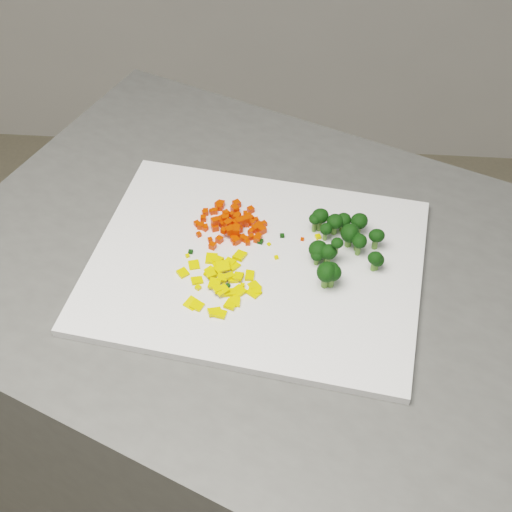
# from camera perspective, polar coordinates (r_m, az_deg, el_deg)

# --- Properties ---
(counter_block) EXTENTS (1.08, 0.94, 0.90)m
(counter_block) POSITION_cam_1_polar(r_m,az_deg,el_deg) (1.31, 1.65, -14.62)
(counter_block) COLOR #4D4D4B
(counter_block) RESTS_ON ground
(cutting_board) EXTENTS (0.47, 0.39, 0.01)m
(cutting_board) POSITION_cam_1_polar(r_m,az_deg,el_deg) (0.94, 0.00, -0.66)
(cutting_board) COLOR white
(cutting_board) RESTS_ON counter_block
(carrot_pile) EXTENTS (0.10, 0.10, 0.03)m
(carrot_pile) POSITION_cam_1_polar(r_m,az_deg,el_deg) (0.97, -2.05, 2.78)
(carrot_pile) COLOR red
(carrot_pile) RESTS_ON cutting_board
(pepper_pile) EXTENTS (0.11, 0.11, 0.02)m
(pepper_pile) POSITION_cam_1_polar(r_m,az_deg,el_deg) (0.90, -2.74, -1.89)
(pepper_pile) COLOR yellow
(pepper_pile) RESTS_ON cutting_board
(broccoli_pile) EXTENTS (0.11, 0.11, 0.05)m
(broccoli_pile) POSITION_cam_1_polar(r_m,az_deg,el_deg) (0.93, 6.50, 1.16)
(broccoli_pile) COLOR black
(broccoli_pile) RESTS_ON cutting_board
(carrot_cube_0) EXTENTS (0.01, 0.01, 0.01)m
(carrot_cube_0) POSITION_cam_1_polar(r_m,az_deg,el_deg) (1.00, -3.52, 3.57)
(carrot_cube_0) COLOR red
(carrot_cube_0) RESTS_ON carrot_pile
(carrot_cube_1) EXTENTS (0.01, 0.01, 0.01)m
(carrot_cube_1) POSITION_cam_1_polar(r_m,az_deg,el_deg) (0.96, -2.00, 2.11)
(carrot_cube_1) COLOR red
(carrot_cube_1) RESTS_ON carrot_pile
(carrot_cube_2) EXTENTS (0.01, 0.01, 0.01)m
(carrot_cube_2) POSITION_cam_1_polar(r_m,az_deg,el_deg) (0.95, -3.50, 0.82)
(carrot_cube_2) COLOR red
(carrot_cube_2) RESTS_ON carrot_pile
(carrot_cube_3) EXTENTS (0.01, 0.01, 0.01)m
(carrot_cube_3) POSITION_cam_1_polar(r_m,az_deg,el_deg) (0.96, -0.36, 1.55)
(carrot_cube_3) COLOR red
(carrot_cube_3) RESTS_ON carrot_pile
(carrot_cube_4) EXTENTS (0.01, 0.01, 0.01)m
(carrot_cube_4) POSITION_cam_1_polar(r_m,az_deg,el_deg) (1.01, -2.92, 3.91)
(carrot_cube_4) COLOR red
(carrot_cube_4) RESTS_ON carrot_pile
(carrot_cube_5) EXTENTS (0.01, 0.01, 0.01)m
(carrot_cube_5) POSITION_cam_1_polar(r_m,az_deg,el_deg) (0.98, -0.75, 2.63)
(carrot_cube_5) COLOR red
(carrot_cube_5) RESTS_ON carrot_pile
(carrot_cube_6) EXTENTS (0.01, 0.01, 0.01)m
(carrot_cube_6) POSITION_cam_1_polar(r_m,az_deg,el_deg) (0.98, -1.67, 2.52)
(carrot_cube_6) COLOR red
(carrot_cube_6) RESTS_ON carrot_pile
(carrot_cube_7) EXTENTS (0.01, 0.01, 0.01)m
(carrot_cube_7) POSITION_cam_1_polar(r_m,az_deg,el_deg) (1.00, -1.70, 3.78)
(carrot_cube_7) COLOR red
(carrot_cube_7) RESTS_ON carrot_pile
(carrot_cube_8) EXTENTS (0.01, 0.01, 0.01)m
(carrot_cube_8) POSITION_cam_1_polar(r_m,az_deg,el_deg) (1.00, -4.10, 3.46)
(carrot_cube_8) COLOR red
(carrot_cube_8) RESTS_ON carrot_pile
(carrot_cube_9) EXTENTS (0.01, 0.01, 0.01)m
(carrot_cube_9) POSITION_cam_1_polar(r_m,az_deg,el_deg) (0.97, -0.42, 1.95)
(carrot_cube_9) COLOR red
(carrot_cube_9) RESTS_ON carrot_pile
(carrot_cube_10) EXTENTS (0.01, 0.01, 0.01)m
(carrot_cube_10) POSITION_cam_1_polar(r_m,az_deg,el_deg) (0.96, -1.75, 1.11)
(carrot_cube_10) COLOR red
(carrot_cube_10) RESTS_ON carrot_pile
(carrot_cube_11) EXTENTS (0.01, 0.01, 0.01)m
(carrot_cube_11) POSITION_cam_1_polar(r_m,az_deg,el_deg) (0.99, -0.45, 3.04)
(carrot_cube_11) COLOR red
(carrot_cube_11) RESTS_ON carrot_pile
(carrot_cube_12) EXTENTS (0.01, 0.01, 0.01)m
(carrot_cube_12) POSITION_cam_1_polar(r_m,az_deg,el_deg) (0.96, -2.60, 2.04)
(carrot_cube_12) COLOR red
(carrot_cube_12) RESTS_ON carrot_pile
(carrot_cube_13) EXTENTS (0.01, 0.01, 0.01)m
(carrot_cube_13) POSITION_cam_1_polar(r_m,az_deg,el_deg) (0.98, -0.31, 2.67)
(carrot_cube_13) COLOR red
(carrot_cube_13) RESTS_ON carrot_pile
(carrot_cube_14) EXTENTS (0.01, 0.01, 0.01)m
(carrot_cube_14) POSITION_cam_1_polar(r_m,az_deg,el_deg) (0.98, 0.24, 2.46)
(carrot_cube_14) COLOR red
(carrot_cube_14) RESTS_ON carrot_pile
(carrot_cube_15) EXTENTS (0.01, 0.01, 0.01)m
(carrot_cube_15) POSITION_cam_1_polar(r_m,az_deg,el_deg) (0.97, -1.59, 2.27)
(carrot_cube_15) COLOR red
(carrot_cube_15) RESTS_ON carrot_pile
(carrot_cube_16) EXTENTS (0.01, 0.01, 0.01)m
(carrot_cube_16) POSITION_cam_1_polar(r_m,az_deg,el_deg) (1.01, -2.96, 3.96)
(carrot_cube_16) COLOR red
(carrot_cube_16) RESTS_ON carrot_pile
(carrot_cube_17) EXTENTS (0.01, 0.01, 0.01)m
(carrot_cube_17) POSITION_cam_1_polar(r_m,az_deg,el_deg) (0.96, -2.14, 2.05)
(carrot_cube_17) COLOR red
(carrot_cube_17) RESTS_ON carrot_pile
(carrot_cube_18) EXTENTS (0.01, 0.01, 0.01)m
(carrot_cube_18) POSITION_cam_1_polar(r_m,az_deg,el_deg) (0.97, -4.60, 1.73)
(carrot_cube_18) COLOR red
(carrot_cube_18) RESTS_ON carrot_pile
(carrot_cube_19) EXTENTS (0.01, 0.01, 0.01)m
(carrot_cube_19) POSITION_cam_1_polar(r_m,az_deg,el_deg) (0.97, -1.32, 2.77)
(carrot_cube_19) COLOR red
(carrot_cube_19) RESTS_ON carrot_pile
(carrot_cube_20) EXTENTS (0.01, 0.01, 0.01)m
(carrot_cube_20) POSITION_cam_1_polar(r_m,az_deg,el_deg) (0.98, -4.46, 2.42)
(carrot_cube_20) COLOR red
(carrot_cube_20) RESTS_ON carrot_pile
(carrot_cube_21) EXTENTS (0.01, 0.01, 0.01)m
(carrot_cube_21) POSITION_cam_1_polar(r_m,az_deg,el_deg) (0.98, -1.52, 2.47)
(carrot_cube_21) COLOR red
(carrot_cube_21) RESTS_ON carrot_pile
(carrot_cube_22) EXTENTS (0.01, 0.01, 0.01)m
(carrot_cube_22) POSITION_cam_1_polar(r_m,az_deg,el_deg) (0.96, -3.69, 1.30)
(carrot_cube_22) COLOR red
(carrot_cube_22) RESTS_ON carrot_pile
(carrot_cube_23) EXTENTS (0.01, 0.01, 0.01)m
(carrot_cube_23) POSITION_cam_1_polar(r_m,az_deg,el_deg) (0.98, -1.57, 3.12)
(carrot_cube_23) COLOR red
(carrot_cube_23) RESTS_ON carrot_pile
(carrot_cube_24) EXTENTS (0.01, 0.01, 0.01)m
(carrot_cube_24) POSITION_cam_1_polar(r_m,az_deg,el_deg) (0.97, -1.63, 2.29)
(carrot_cube_24) COLOR red
(carrot_cube_24) RESTS_ON carrot_pile
(carrot_cube_25) EXTENTS (0.01, 0.01, 0.01)m
(carrot_cube_25) POSITION_cam_1_polar(r_m,az_deg,el_deg) (1.01, -1.72, 3.93)
(carrot_cube_25) COLOR red
(carrot_cube_25) RESTS_ON carrot_pile
(carrot_cube_26) EXTENTS (0.01, 0.01, 0.01)m
(carrot_cube_26) POSITION_cam_1_polar(r_m,az_deg,el_deg) (1.00, -2.38, 3.40)
(carrot_cube_26) COLOR red
(carrot_cube_26) RESTS_ON carrot_pile
(carrot_cube_27) EXTENTS (0.01, 0.01, 0.01)m
(carrot_cube_27) POSITION_cam_1_polar(r_m,az_deg,el_deg) (0.97, -2.00, 2.28)
(carrot_cube_27) COLOR red
(carrot_cube_27) RESTS_ON carrot_pile
(carrot_cube_28) EXTENTS (0.01, 0.01, 0.01)m
(carrot_cube_28) POSITION_cam_1_polar(r_m,az_deg,el_deg) (0.97, -2.18, 2.68)
(carrot_cube_28) COLOR red
(carrot_cube_28) RESTS_ON carrot_pile
(carrot_cube_29) EXTENTS (0.01, 0.01, 0.01)m
(carrot_cube_29) POSITION_cam_1_polar(r_m,az_deg,el_deg) (0.98, -0.90, 2.82)
(carrot_cube_29) COLOR red
(carrot_cube_29) RESTS_ON carrot_pile
(carrot_cube_30) EXTENTS (0.01, 0.01, 0.01)m
(carrot_cube_30) POSITION_cam_1_polar(r_m,az_deg,el_deg) (0.99, -1.45, 3.33)
(carrot_cube_30) COLOR red
(carrot_cube_30) RESTS_ON carrot_pile
(carrot_cube_31) EXTENTS (0.01, 0.01, 0.01)m
(carrot_cube_31) POSITION_cam_1_polar(r_m,az_deg,el_deg) (0.96, -1.09, 1.48)
(carrot_cube_31) COLOR red
(carrot_cube_31) RESTS_ON carrot_pile
(carrot_cube_32) EXTENTS (0.01, 0.01, 0.01)m
(carrot_cube_32) POSITION_cam_1_polar(r_m,az_deg,el_deg) (1.00, -0.86, 3.42)
(carrot_cube_32) COLOR red
(carrot_cube_32) RESTS_ON carrot_pile
(carrot_cube_33) EXTENTS (0.01, 0.01, 0.01)m
(carrot_cube_33) POSITION_cam_1_polar(r_m,az_deg,el_deg) (0.98, -2.69, 2.57)
(carrot_cube_33) COLOR red
(carrot_cube_33) RESTS_ON carrot_pile
(carrot_cube_34) EXTENTS (0.01, 0.01, 0.01)m
(carrot_cube_34) POSITION_cam_1_polar(r_m,az_deg,el_deg) (0.98, -1.67, 2.77)
(carrot_cube_34) COLOR red
(carrot_cube_34) RESTS_ON carrot_pile
(carrot_cube_35) EXTENTS (0.01, 0.01, 0.01)m
(carrot_cube_35) POSITION_cam_1_polar(r_m,az_deg,el_deg) (0.96, -1.57, 2.03)
(carrot_cube_35) COLOR red
(carrot_cube_35) RESTS_ON carrot_pile
(carrot_cube_36) EXTENTS (0.01, 0.01, 0.01)m
(carrot_cube_36) POSITION_cam_1_polar(r_m,az_deg,el_deg) (0.97, -0.16, 2.13)
(carrot_cube_36) COLOR red
(carrot_cube_36) RESTS_ON carrot_pile
(carrot_cube_37) EXTENTS (0.01, 0.01, 0.01)m
(carrot_cube_37) POSITION_cam_1_polar(r_m,az_deg,el_deg) (0.97, -1.63, 2.69)
(carrot_cube_37) COLOR red
(carrot_cube_37) RESTS_ON carrot_pile
(carrot_cube_38) EXTENTS (0.01, 0.01, 0.01)m
(carrot_cube_38) POSITION_cam_1_polar(r_m,az_deg,el_deg) (0.98, -4.09, 2.21)
(carrot_cube_38) COLOR red
(carrot_cube_38) RESTS_ON carrot_pile
(carrot_cube_39) EXTENTS (0.01, 0.01, 0.01)m
(carrot_cube_39) POSITION_cam_1_polar(r_m,az_deg,el_deg) (0.97, -3.32, 2.79)
(carrot_cube_39) COLOR red
(carrot_cube_39) RESTS_ON carrot_pile
(carrot_cube_40) EXTENTS (0.01, 0.01, 0.01)m
(carrot_cube_40) POSITION_cam_1_polar(r_m,az_deg,el_deg) (0.98, -2.41, 3.44)
(carrot_cube_40) COLOR red
(carrot_cube_40) RESTS_ON carrot_pile
(carrot_cube_41) EXTENTS (0.01, 0.01, 0.01)m
(carrot_cube_41) POSITION_cam_1_polar(r_m,az_deg,el_deg) (0.99, 0.01, 2.91)
(carrot_cube_41) COLOR red
(carrot_cube_41) RESTS_ON carrot_pile
(carrot_cube_42) EXTENTS (0.01, 0.01, 0.01)m
(carrot_cube_42) POSITION_cam_1_polar(r_m,az_deg,el_deg) (0.96, -0.67, 1.08)
(carrot_cube_42) COLOR red
(carrot_cube_42) RESTS_ON carrot_pile
(carrot_cube_43) EXTENTS (0.01, 0.01, 0.01)m
(carrot_cube_43) POSITION_cam_1_polar(r_m,az_deg,el_deg) (0.96, 0.11, 1.38)
(carrot_cube_43) COLOR red
(carrot_cube_43) RESTS_ON carrot_pile
(carrot_cube_44) EXTENTS (0.01, 0.01, 0.01)m
(carrot_cube_44) POSITION_cam_1_polar(r_m,az_deg,el_deg) (0.96, -0.80, 1.33)
(carrot_cube_44) COLOR red
(carrot_cube_44) RESTS_ON carrot_pile
(carrot_cube_45) EXTENTS (0.01, 0.01, 0.01)m
(carrot_cube_45) POSITION_cam_1_polar(r_m,az_deg,el_deg) (0.98, -4.07, 2.32)
(carrot_cube_45) COLOR red
(carrot_cube_45) RESTS_ON carrot_pile
(carrot_cube_46) EXTENTS (0.01, 0.01, 0.01)m
(carrot_cube_46) POSITION_cam_1_polar(r_m,az_deg,el_deg) (0.98, -0.94, 2.91)
(carrot_cube_46) COLOR red
(carrot_cube_46) RESTS_ON carrot_pile
(carrot_cube_47) EXTENTS (0.01, 0.01, 0.01)m
(carrot_cube_47) POSITION_cam_1_polar(r_m,az_deg,el_deg) (0.98, 0.63, 2.59)
(carrot_cube_47) COLOR red
(carrot_cube_47) RESTS_ON carrot_pile
(carrot_cube_48) EXTENTS (0.01, 0.01, 0.01)m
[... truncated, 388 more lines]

